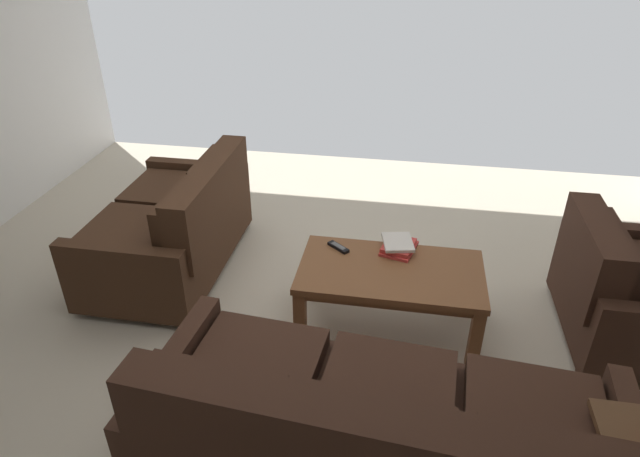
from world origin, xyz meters
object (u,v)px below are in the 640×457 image
at_px(sofa_main, 379,446).
at_px(coffee_table, 390,278).
at_px(book_stack, 398,246).
at_px(loveseat_near, 175,226).
at_px(tv_remote, 338,247).
at_px(armchair_side, 636,295).

relative_size(sofa_main, coffee_table, 1.91).
bearing_deg(book_stack, sofa_main, 89.69).
distance_m(loveseat_near, book_stack, 1.62).
bearing_deg(sofa_main, tv_remote, -75.01).
distance_m(coffee_table, book_stack, 0.25).
bearing_deg(armchair_side, coffee_table, 5.52).
relative_size(coffee_table, book_stack, 3.80).
height_order(coffee_table, book_stack, book_stack).
height_order(sofa_main, loveseat_near, sofa_main).
bearing_deg(coffee_table, tv_remote, -26.90).
relative_size(loveseat_near, armchair_side, 1.44).
bearing_deg(coffee_table, book_stack, -98.03).
xyz_separation_m(book_stack, tv_remote, (0.38, 0.05, -0.02)).
height_order(sofa_main, tv_remote, sofa_main).
bearing_deg(book_stack, coffee_table, 81.97).
relative_size(coffee_table, armchair_side, 1.13).
distance_m(sofa_main, coffee_table, 1.21).
distance_m(loveseat_near, armchair_side, 3.03).
bearing_deg(loveseat_near, tv_remote, 168.35).
xyz_separation_m(sofa_main, book_stack, (-0.01, -1.43, 0.11)).
height_order(armchair_side, book_stack, armchair_side).
bearing_deg(book_stack, tv_remote, 7.40).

